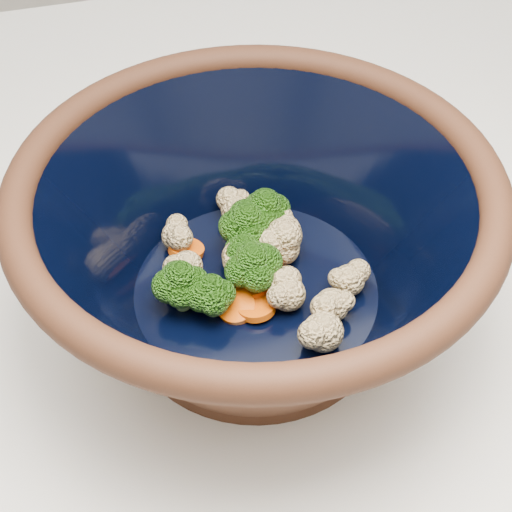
# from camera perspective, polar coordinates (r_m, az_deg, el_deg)

# --- Properties ---
(counter) EXTENTS (1.20, 1.20, 0.90)m
(counter) POSITION_cam_1_polar(r_m,az_deg,el_deg) (1.02, 2.43, -19.56)
(counter) COLOR white
(counter) RESTS_ON ground
(mixing_bowl) EXTENTS (0.36, 0.36, 0.16)m
(mixing_bowl) POSITION_cam_1_polar(r_m,az_deg,el_deg) (0.55, -0.00, 1.11)
(mixing_bowl) COLOR black
(mixing_bowl) RESTS_ON counter
(vegetable_pile) EXTENTS (0.17, 0.18, 0.05)m
(vegetable_pile) POSITION_cam_1_polar(r_m,az_deg,el_deg) (0.58, -0.37, 0.17)
(vegetable_pile) COLOR #608442
(vegetable_pile) RESTS_ON mixing_bowl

